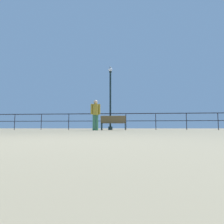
{
  "coord_description": "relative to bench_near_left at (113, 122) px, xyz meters",
  "views": [
    {
      "loc": [
        1.01,
        -1.81,
        0.16
      ],
      "look_at": [
        0.09,
        9.0,
        1.13
      ],
      "focal_mm": 27.8,
      "sensor_mm": 36.0,
      "label": 1
    }
  ],
  "objects": [
    {
      "name": "lamppost_center",
      "position": [
        -0.28,
        1.06,
        1.74
      ],
      "size": [
        0.29,
        0.29,
        4.38
      ],
      "color": "black",
      "rests_on": "ground_plane"
    },
    {
      "name": "ground_plane",
      "position": [
        -0.19,
        -8.72,
        -0.49
      ],
      "size": [
        60.0,
        60.0,
        0.0
      ],
      "primitive_type": "plane",
      "color": "gray"
    },
    {
      "name": "pier_railing",
      "position": [
        -0.19,
        0.79,
        0.32
      ],
      "size": [
        24.86,
        0.05,
        1.09
      ],
      "color": "black",
      "rests_on": "ground_plane"
    },
    {
      "name": "person_by_bench",
      "position": [
        -0.88,
        -1.19,
        0.47
      ],
      "size": [
        0.51,
        0.32,
        1.66
      ],
      "color": "#3C794F",
      "rests_on": "ground_plane"
    },
    {
      "name": "seagull_on_rail",
      "position": [
        -1.25,
        0.79,
        0.68
      ],
      "size": [
        0.37,
        0.19,
        0.17
      ],
      "color": "silver",
      "rests_on": "pier_railing"
    },
    {
      "name": "bench_near_left",
      "position": [
        0.0,
        0.0,
        0.0
      ],
      "size": [
        1.52,
        0.62,
        0.87
      ],
      "color": "brown",
      "rests_on": "ground_plane"
    }
  ]
}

